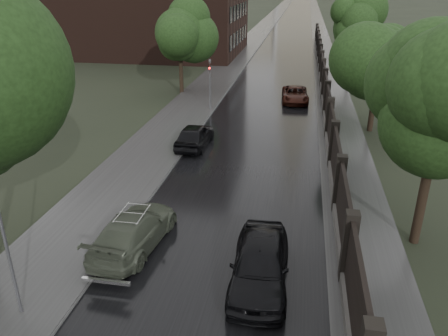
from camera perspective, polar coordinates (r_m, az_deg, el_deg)
road at (r=198.10m, az=9.95°, el=20.45°), size 8.00×420.00×0.02m
sidewalk_left at (r=198.27m, az=8.11°, el=20.58°), size 4.00×420.00×0.16m
verge_right at (r=198.10m, az=11.65°, el=20.34°), size 3.00×420.00×0.08m
fence_right at (r=40.83m, az=12.84°, el=10.79°), size 0.45×75.72×2.70m
tree_left_far at (r=39.56m, az=-5.83°, el=17.07°), size 4.25×4.25×7.39m
tree_right_a at (r=17.23m, az=26.16°, el=5.35°), size 4.08×4.08×7.01m
tree_right_b at (r=30.60m, az=19.66°, el=13.44°), size 4.08×4.08×7.01m
tree_right_c at (r=48.32m, az=16.57°, el=17.08°), size 4.08×4.08×7.01m
lamp_post at (r=14.16m, az=-26.65°, el=-8.68°), size 0.25×0.12×5.11m
traffic_light at (r=34.34m, az=-1.83°, el=11.39°), size 0.16×0.32×4.00m
volga_sedan at (r=17.33m, az=-11.68°, el=-7.96°), size 2.47×5.08×1.42m
hatchback_left at (r=27.03m, az=-3.85°, el=4.27°), size 1.87×4.33×1.46m
car_right_near at (r=15.08m, az=4.71°, el=-12.33°), size 2.04×4.81×1.62m
car_right_far at (r=37.69m, az=9.26°, el=9.44°), size 2.42×4.71×1.27m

